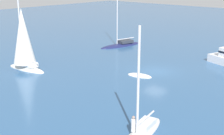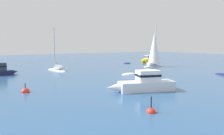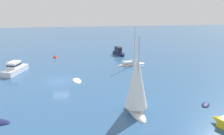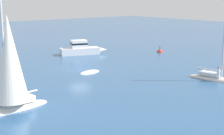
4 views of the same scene
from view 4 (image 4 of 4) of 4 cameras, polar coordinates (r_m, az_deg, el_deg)
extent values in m
plane|color=#2D5684|center=(40.67, -5.58, -0.15)|extent=(160.00, 160.00, 0.00)
ellipsoid|color=silver|center=(38.28, -3.84, -0.88)|extent=(1.88, 3.09, 0.50)
ellipsoid|color=silver|center=(27.00, -16.20, -6.88)|extent=(2.17, 5.97, 0.89)
cube|color=white|center=(27.11, -14.98, -5.24)|extent=(1.25, 1.86, 0.44)
cylinder|color=silver|center=(25.62, -17.96, 3.05)|extent=(0.18, 0.18, 8.68)
cylinder|color=silver|center=(26.99, -14.98, -4.27)|extent=(0.45, 2.63, 0.14)
cone|color=white|center=(25.93, -17.06, 1.45)|extent=(2.92, 2.92, 6.51)
cube|color=white|center=(50.38, -5.47, 2.79)|extent=(3.60, 6.10, 1.00)
cone|color=white|center=(51.38, -1.61, 3.02)|extent=(1.40, 1.69, 1.00)
cube|color=white|center=(50.18, -5.67, 4.00)|extent=(2.16, 2.65, 1.16)
cube|color=black|center=(50.17, -5.67, 4.06)|extent=(2.21, 2.70, 0.24)
ellipsoid|color=silver|center=(36.48, 17.16, -2.04)|extent=(6.28, 2.54, 0.76)
cube|color=silver|center=(36.64, 16.16, -1.01)|extent=(1.99, 1.31, 0.37)
cylinder|color=silver|center=(35.51, 18.47, 4.26)|extent=(0.18, 0.18, 7.46)
cylinder|color=silver|center=(36.56, 16.16, -0.34)|extent=(2.74, 0.67, 0.14)
cylinder|color=white|center=(35.78, 17.62, -0.95)|extent=(0.32, 0.32, 0.93)
sphere|color=gray|center=(35.66, 17.68, -0.03)|extent=(0.24, 0.24, 0.24)
sphere|color=red|center=(57.75, -4.75, 3.47)|extent=(0.69, 0.69, 0.69)
cylinder|color=black|center=(57.64, -4.77, 4.22)|extent=(0.08, 0.08, 0.82)
sphere|color=red|center=(52.84, 8.11, 2.60)|extent=(0.88, 0.88, 0.88)
cylinder|color=black|center=(52.73, 8.13, 3.33)|extent=(0.08, 0.08, 0.49)
camera|label=1|loc=(41.38, 47.82, 11.27)|focal=50.49mm
camera|label=2|loc=(72.58, -2.91, 9.12)|focal=35.22mm
camera|label=3|loc=(33.78, -66.47, 12.13)|focal=36.93mm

